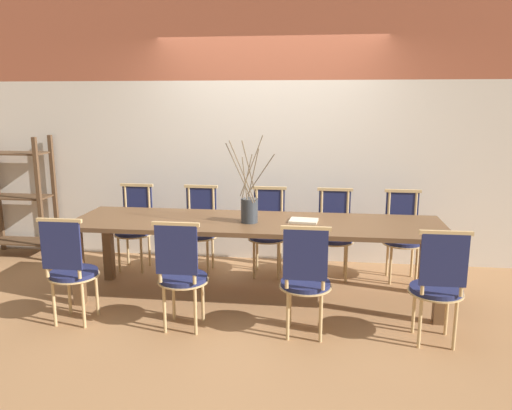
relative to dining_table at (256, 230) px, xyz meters
name	(u,v)px	position (x,y,z in m)	size (l,w,h in m)	color
ground_plane	(256,298)	(0.00, 0.00, -0.67)	(16.00, 16.00, 0.00)	#9E7047
wall_rear	(270,121)	(0.00, 1.24, 0.93)	(12.00, 0.06, 3.20)	beige
dining_table	(256,230)	(0.00, 0.00, 0.00)	(3.36, 0.87, 0.75)	brown
chair_near_leftend	(70,267)	(-1.44, -0.71, -0.18)	(0.41, 0.41, 0.92)	#1E234C
chair_near_left	(181,272)	(-0.51, -0.71, -0.18)	(0.41, 0.41, 0.92)	#1E234C
chair_near_center	(305,278)	(0.47, -0.71, -0.18)	(0.41, 0.41, 0.92)	#1E234C
chair_near_right	(438,284)	(1.46, -0.71, -0.18)	(0.41, 0.41, 0.92)	#1E234C
chair_far_leftend	(135,225)	(-1.43, 0.71, -0.18)	(0.41, 0.41, 0.92)	#1E234C
chair_far_left	(199,227)	(-0.71, 0.71, -0.18)	(0.41, 0.41, 0.92)	#1E234C
chair_far_center	(268,229)	(0.04, 0.71, -0.18)	(0.41, 0.41, 0.92)	#1E234C
chair_far_right	(334,231)	(0.73, 0.71, -0.18)	(0.41, 0.41, 0.92)	#1E234C
chair_far_rightend	(402,233)	(1.42, 0.71, -0.18)	(0.41, 0.41, 0.92)	#1E234C
vase_centerpiece	(249,209)	(-0.05, -0.05, 0.21)	(0.42, 0.42, 0.77)	#33383D
book_stack	(304,221)	(0.43, 0.03, 0.09)	(0.27, 0.21, 0.02)	beige
shelving_rack	(18,197)	(-2.95, 0.98, 0.04)	(0.78, 0.38, 1.42)	#513823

